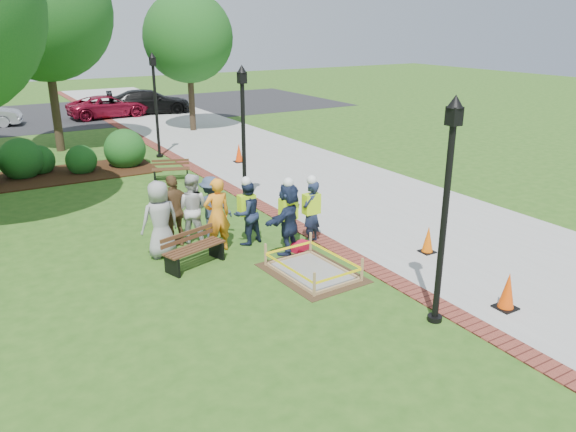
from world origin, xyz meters
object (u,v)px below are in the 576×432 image
cone_front (507,292)px  wet_concrete_pad (312,264)px  bench_near (195,256)px  hivis_worker_b (311,210)px  lamp_near (446,197)px  hivis_worker_a (288,216)px  hivis_worker_c (247,211)px

cone_front → wet_concrete_pad: bearing=125.0°
bench_near → hivis_worker_b: hivis_worker_b is taller
cone_front → lamp_near: 2.63m
hivis_worker_a → cone_front: bearing=-65.2°
bench_near → lamp_near: 6.00m
wet_concrete_pad → hivis_worker_a: (0.18, 1.35, 0.71)m
wet_concrete_pad → lamp_near: bearing=-74.4°
hivis_worker_a → hivis_worker_c: size_ratio=1.07×
hivis_worker_a → hivis_worker_c: 1.19m
wet_concrete_pad → lamp_near: size_ratio=0.56×
hivis_worker_c → bench_near: bearing=-159.4°
lamp_near → hivis_worker_a: 4.65m
lamp_near → hivis_worker_b: lamp_near is taller
bench_near → lamp_near: (2.96, -4.73, 2.22)m
bench_near → hivis_worker_c: (1.70, 0.64, 0.63)m
lamp_near → hivis_worker_c: size_ratio=2.40×
hivis_worker_b → hivis_worker_c: hivis_worker_b is taller
cone_front → hivis_worker_b: 5.17m
cone_front → hivis_worker_c: hivis_worker_c is taller
lamp_near → hivis_worker_b: size_ratio=2.36×
wet_concrete_pad → hivis_worker_b: bearing=57.8°
wet_concrete_pad → bench_near: bench_near is taller
lamp_near → hivis_worker_a: (-0.66, 4.34, -1.54)m
hivis_worker_b → hivis_worker_a: bearing=-165.0°
bench_near → hivis_worker_b: 3.18m
wet_concrete_pad → hivis_worker_b: hivis_worker_b is taller
cone_front → lamp_near: (-1.53, 0.39, 2.10)m
lamp_near → hivis_worker_c: lamp_near is taller
wet_concrete_pad → lamp_near: (0.84, -2.99, 2.25)m
wet_concrete_pad → hivis_worker_c: bearing=100.2°
wet_concrete_pad → cone_front: size_ratio=3.03×
bench_near → hivis_worker_b: (3.11, -0.17, 0.64)m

